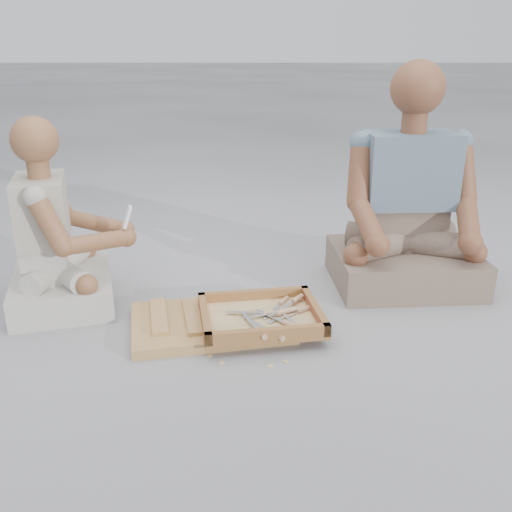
{
  "coord_description": "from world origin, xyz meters",
  "views": [
    {
      "loc": [
        0.01,
        -1.89,
        1.08
      ],
      "look_at": [
        -0.0,
        0.18,
        0.3
      ],
      "focal_mm": 40.0,
      "sensor_mm": 36.0,
      "label": 1
    }
  ],
  "objects_px": {
    "carved_panel": "(211,322)",
    "companion": "(408,215)",
    "craftsman": "(57,244)",
    "tool_tray": "(261,317)"
  },
  "relations": [
    {
      "from": "carved_panel",
      "to": "companion",
      "type": "height_order",
      "value": "companion"
    },
    {
      "from": "carved_panel",
      "to": "companion",
      "type": "bearing_deg",
      "value": 27.92
    },
    {
      "from": "craftsman",
      "to": "companion",
      "type": "distance_m",
      "value": 1.56
    },
    {
      "from": "carved_panel",
      "to": "craftsman",
      "type": "distance_m",
      "value": 0.75
    },
    {
      "from": "tool_tray",
      "to": "companion",
      "type": "height_order",
      "value": "companion"
    },
    {
      "from": "companion",
      "to": "craftsman",
      "type": "bearing_deg",
      "value": 4.33
    },
    {
      "from": "tool_tray",
      "to": "craftsman",
      "type": "distance_m",
      "value": 0.93
    },
    {
      "from": "craftsman",
      "to": "tool_tray",
      "type": "bearing_deg",
      "value": 57.21
    },
    {
      "from": "carved_panel",
      "to": "tool_tray",
      "type": "bearing_deg",
      "value": -9.75
    },
    {
      "from": "tool_tray",
      "to": "companion",
      "type": "distance_m",
      "value": 0.88
    }
  ]
}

